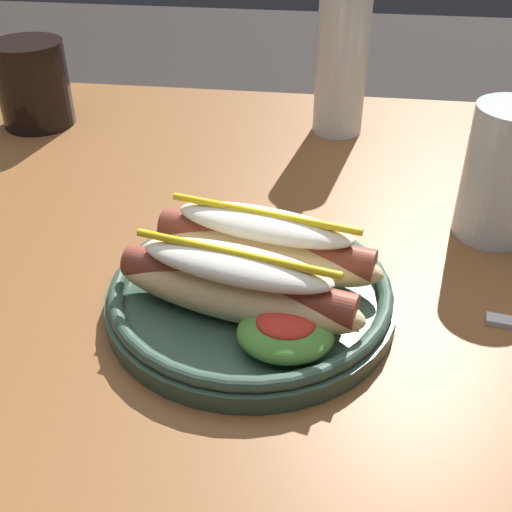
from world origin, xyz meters
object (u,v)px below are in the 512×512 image
Objects in this scene: hot_dog_plate at (252,282)px; glass_bottle at (342,55)px; soda_cup at (33,84)px; water_cup at (504,173)px.

glass_bottle is at bearing 81.47° from hot_dog_plate.
soda_cup is 0.39m from glass_bottle.
soda_cup is at bearing 133.81° from hot_dog_plate.
glass_bottle reaches higher than water_cup.
hot_dog_plate is 0.38m from glass_bottle.
water_cup is at bearing -55.65° from glass_bottle.
water_cup is 0.28m from glass_bottle.
glass_bottle reaches higher than hot_dog_plate.
soda_cup is at bearing -175.46° from glass_bottle.
glass_bottle is at bearing 4.54° from soda_cup.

